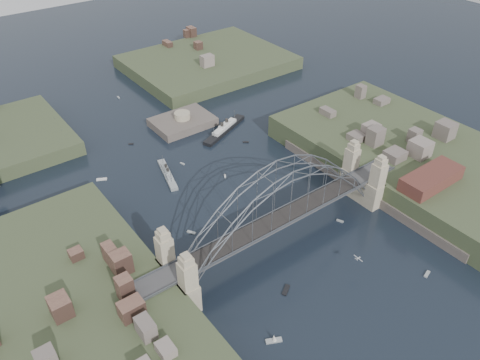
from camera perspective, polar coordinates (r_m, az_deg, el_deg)
The scene contains 25 objects.
ground at distance 130.43m, azimuth 4.78°, elevation -7.30°, with size 500.00×500.00×0.00m, color black.
bridge at distance 122.32m, azimuth 5.07°, elevation -3.09°, with size 84.00×13.80×24.60m.
shore_west at distance 111.66m, azimuth -19.34°, elevation -18.37°, with size 50.50×90.00×12.00m.
shore_east at distance 165.62m, azimuth 20.02°, elevation 1.81°, with size 50.50×90.00×12.00m.
headland_ne at distance 230.70m, azimuth -3.86°, elevation 13.41°, with size 70.00×55.00×9.50m, color #384327.
fort_island at distance 182.66m, azimuth -6.82°, elevation 6.40°, with size 22.00×16.00×9.40m.
wharf_shed at distance 145.82m, azimuth 21.90°, elevation 0.17°, with size 20.00×8.00×4.00m, color #592D26.
finger_pier at distance 142.86m, azimuth 24.45°, elevation -6.20°, with size 4.00×22.00×1.40m, color #434345.
naval_cruiser_near at distance 154.74m, azimuth -8.67°, elevation 0.71°, with size 6.66×17.20×5.16m.
naval_cruiser_far at distance 185.74m, azimuth -20.65°, elevation 5.15°, with size 4.19×16.78×5.61m.
ocean_liner at distance 177.02m, azimuth -1.86°, elevation 6.09°, with size 23.40×12.57×5.91m.
aeroplane at distance 121.93m, azimuth 13.89°, elevation -9.10°, with size 1.48×2.82×0.41m.
small_boat_a at distance 132.98m, azimuth -5.84°, elevation -6.26°, with size 2.00×2.54×0.45m.
small_boat_b at distance 153.00m, azimuth -1.81°, elevation 0.47°, with size 1.38×1.83×1.43m.
small_boat_c at distance 118.47m, azimuth 5.52°, elevation -12.96°, with size 3.45×2.74×0.45m.
small_boat_d at distance 170.58m, azimuth 0.71°, elevation 4.55°, with size 2.04×1.86×0.45m.
small_boat_e at distance 157.98m, azimuth -16.20°, elevation 0.08°, with size 3.38×2.45×0.45m.
small_boat_f at distance 160.12m, azimuth -6.90°, elevation 1.94°, with size 1.00×1.89×0.45m.
small_boat_g at distance 130.05m, azimuth 21.45°, elevation -10.44°, with size 2.64×1.49×0.45m.
small_boat_h at distance 173.85m, azimuth -12.90°, elevation 4.22°, with size 1.77×1.37×0.45m.
small_boat_i at distance 160.12m, azimuth 10.18°, elevation 1.90°, with size 1.20×2.50×2.38m.
small_boat_j at distance 109.02m, azimuth 4.07°, elevation -18.46°, with size 3.79×2.67×2.38m.
small_boat_k at distance 208.10m, azimuth -14.33°, elevation 9.55°, with size 0.77×1.96×0.45m.
small_boat_l at distance 135.11m, azimuth -15.12°, elevation -6.70°, with size 1.66×3.04×1.43m.
small_boat_m at distance 138.83m, azimuth 11.86°, elevation -4.82°, with size 1.42×2.12×0.45m.
Camera 1 is at (-65.27, -69.17, 89.26)m, focal length 35.70 mm.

